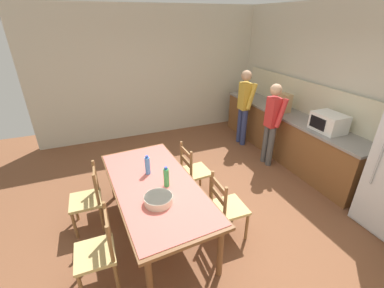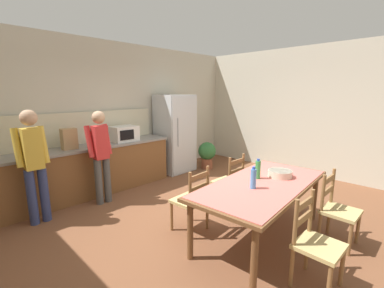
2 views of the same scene
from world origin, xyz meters
The scene contains 19 objects.
ground_plane centered at (0.00, 0.00, 0.00)m, with size 8.32×8.32×0.00m, color brown.
wall_back centered at (0.00, 2.66, 1.45)m, with size 6.52×0.12×2.90m, color beige.
wall_right centered at (3.26, 0.00, 1.45)m, with size 0.12×5.20×2.90m, color beige.
kitchen_counter centered at (-1.08, 2.23, 0.46)m, with size 3.62×0.66×0.92m.
counter_splashback centered at (-1.08, 2.54, 1.22)m, with size 3.58×0.03×0.60m, color beige.
refrigerator centered at (1.23, 2.19, 0.92)m, with size 0.79×0.73×1.83m.
microwave centered at (-0.13, 2.21, 1.07)m, with size 0.50×0.39×0.30m.
paper_bag centered at (-1.20, 2.20, 1.10)m, with size 0.24×0.16×0.36m, color tan.
dining_table centered at (0.04, -0.80, 0.68)m, with size 2.18×1.13×0.75m.
bottle_near_centre centered at (-0.22, -0.82, 0.87)m, with size 0.07×0.07×0.27m.
bottle_off_centre centered at (0.14, -0.67, 0.87)m, with size 0.07×0.07×0.27m.
serving_bowl centered at (0.42, -0.85, 0.80)m, with size 0.32×0.32×0.09m.
chair_side_far_left centered at (-0.49, -0.05, 0.44)m, with size 0.44×0.42×0.91m.
chair_side_near_left centered at (-0.38, -1.62, 0.44)m, with size 0.43×0.41×0.91m.
chair_side_far_right centered at (0.46, 0.02, 0.44)m, with size 0.43×0.41×0.91m.
chair_side_near_right centered at (0.57, -1.55, 0.44)m, with size 0.42×0.40×0.91m.
person_at_sink centered at (-1.88, 1.71, 0.93)m, with size 0.41×0.29×1.65m.
person_at_counter centered at (-0.90, 1.69, 0.89)m, with size 0.40×0.27×1.59m.
potted_plant centered at (1.90, 1.76, 0.39)m, with size 0.44×0.44×0.67m.
Camera 2 is at (-2.82, -2.33, 1.88)m, focal length 24.00 mm.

